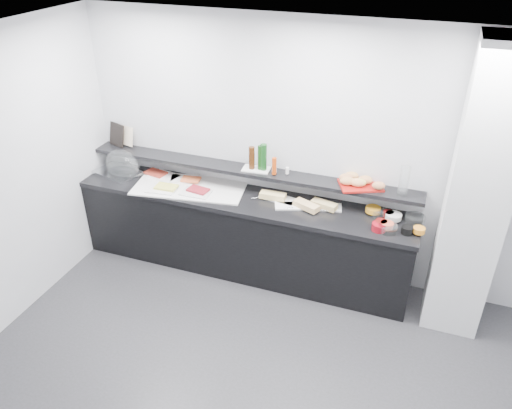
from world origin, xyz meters
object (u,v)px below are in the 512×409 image
(bread_tray, at_px, (360,185))
(condiment_tray, at_px, (256,169))
(cloche_base, at_px, (118,173))
(framed_print, at_px, (117,135))
(carafe, at_px, (404,181))
(sandwich_plate_mid, at_px, (293,206))

(bread_tray, bearing_deg, condiment_tray, 156.20)
(cloche_base, bearing_deg, framed_print, 131.13)
(cloche_base, relative_size, carafe, 1.67)
(sandwich_plate_mid, distance_m, condiment_tray, 0.56)
(cloche_base, bearing_deg, sandwich_plate_mid, 16.00)
(framed_print, relative_size, condiment_tray, 0.92)
(condiment_tray, bearing_deg, carafe, -6.95)
(cloche_base, bearing_deg, carafe, 18.71)
(cloche_base, height_order, condiment_tray, condiment_tray)
(cloche_base, height_order, sandwich_plate_mid, cloche_base)
(condiment_tray, distance_m, bread_tray, 1.08)
(framed_print, bearing_deg, sandwich_plate_mid, 12.92)
(condiment_tray, relative_size, bread_tray, 0.70)
(cloche_base, distance_m, carafe, 3.11)
(cloche_base, distance_m, framed_print, 0.44)
(sandwich_plate_mid, height_order, condiment_tray, condiment_tray)
(framed_print, xyz_separation_m, bread_tray, (2.80, -0.05, -0.12))
(carafe, bearing_deg, condiment_tray, 178.22)
(condiment_tray, bearing_deg, bread_tray, -4.83)
(cloche_base, distance_m, condiment_tray, 1.63)
(sandwich_plate_mid, distance_m, bread_tray, 0.70)
(condiment_tray, height_order, carafe, carafe)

